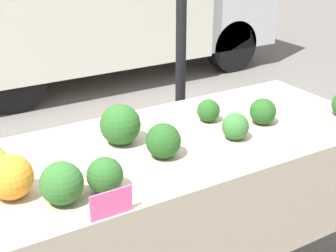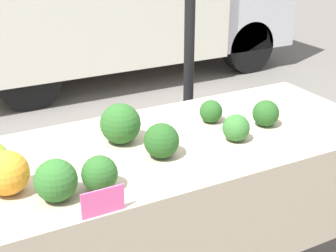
# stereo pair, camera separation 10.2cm
# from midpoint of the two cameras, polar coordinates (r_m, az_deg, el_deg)

# --- Properties ---
(tent_pole) EXTENTS (0.07, 0.07, 2.32)m
(tent_pole) POSITION_cam_midpoint_polar(r_m,az_deg,el_deg) (3.12, 3.58, 11.04)
(tent_pole) COLOR black
(tent_pole) RESTS_ON ground_plane
(market_table) EXTENTS (2.15, 0.86, 0.90)m
(market_table) POSITION_cam_midpoint_polar(r_m,az_deg,el_deg) (2.19, 2.19, -5.19)
(market_table) COLOR tan
(market_table) RESTS_ON ground_plane
(orange_cauliflower) EXTENTS (0.17, 0.17, 0.17)m
(orange_cauliflower) POSITION_cam_midpoint_polar(r_m,az_deg,el_deg) (1.84, -17.61, -5.50)
(orange_cauliflower) COLOR orange
(orange_cauliflower) RESTS_ON market_table
(broccoli_head_0) EXTENTS (0.16, 0.16, 0.16)m
(broccoli_head_0) POSITION_cam_midpoint_polar(r_m,az_deg,el_deg) (2.02, 0.63, -1.82)
(broccoli_head_0) COLOR #23511E
(broccoli_head_0) RESTS_ON market_table
(broccoli_head_1) EXTENTS (0.19, 0.19, 0.19)m
(broccoli_head_1) POSITION_cam_midpoint_polar(r_m,az_deg,el_deg) (2.16, -4.48, 0.28)
(broccoli_head_1) COLOR #285B23
(broccoli_head_1) RESTS_ON market_table
(broccoli_head_2) EXTENTS (0.13, 0.13, 0.13)m
(broccoli_head_2) POSITION_cam_midpoint_polar(r_m,az_deg,el_deg) (2.21, 9.60, -0.24)
(broccoli_head_2) COLOR #336B2D
(broccoli_head_2) RESTS_ON market_table
(broccoli_head_4) EXTENTS (0.12, 0.12, 0.12)m
(broccoli_head_4) POSITION_cam_midpoint_polar(r_m,az_deg,el_deg) (2.40, 6.47, 1.77)
(broccoli_head_4) COLOR #23511E
(broccoli_head_4) RESTS_ON market_table
(broccoli_head_5) EXTENTS (0.14, 0.14, 0.14)m
(broccoli_head_5) POSITION_cam_midpoint_polar(r_m,az_deg,el_deg) (1.80, -6.74, -5.80)
(broccoli_head_5) COLOR #285B23
(broccoli_head_5) RESTS_ON market_table
(broccoli_head_6) EXTENTS (0.16, 0.16, 0.16)m
(broccoli_head_6) POSITION_cam_midpoint_polar(r_m,az_deg,el_deg) (1.76, -11.91, -6.53)
(broccoli_head_6) COLOR #2D6628
(broccoli_head_6) RESTS_ON market_table
(broccoli_head_7) EXTENTS (0.13, 0.13, 0.13)m
(broccoli_head_7) POSITION_cam_midpoint_polar(r_m,az_deg,el_deg) (2.40, 13.03, 1.51)
(broccoli_head_7) COLOR #23511E
(broccoli_head_7) RESTS_ON market_table
(price_sign) EXTENTS (0.16, 0.01, 0.10)m
(price_sign) POSITION_cam_midpoint_polar(r_m,az_deg,el_deg) (1.66, -6.19, -9.20)
(price_sign) COLOR #F45B9E
(price_sign) RESTS_ON market_table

